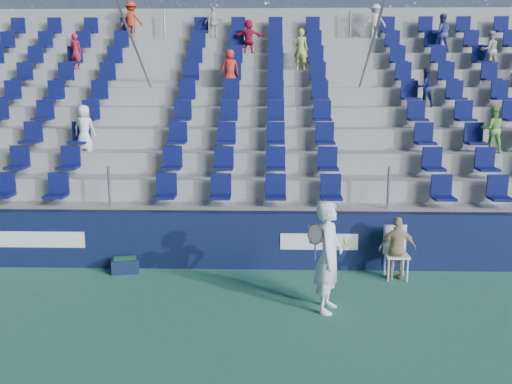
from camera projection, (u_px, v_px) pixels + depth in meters
ground at (238, 331)px, 9.01m from camera, size 70.00×70.00×0.00m
sponsor_wall at (247, 240)px, 11.98m from camera, size 24.00×0.32×1.20m
grandstand at (255, 141)px, 16.68m from camera, size 24.00×8.17×6.63m
tennis_player at (329, 257)px, 9.65m from camera, size 0.72×0.80×1.93m
line_judge_chair at (396, 248)px, 11.42m from camera, size 0.47×0.48×1.05m
line_judge at (397, 248)px, 11.25m from camera, size 0.77×0.36×1.28m
ball_bin at (125, 265)px, 11.75m from camera, size 0.62×0.48×0.31m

